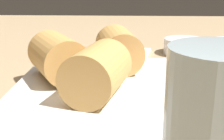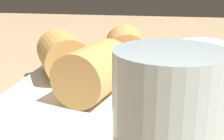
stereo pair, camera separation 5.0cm
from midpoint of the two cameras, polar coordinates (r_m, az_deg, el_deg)
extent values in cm
cube|color=tan|center=(39.09, -2.91, -8.45)|extent=(180.00, 140.00, 2.00)
cube|color=white|center=(41.21, -3.48, -4.65)|extent=(30.51, 25.47, 1.20)
cube|color=white|center=(40.93, -3.50, -3.68)|extent=(31.74, 26.49, 0.30)
cylinder|color=#DBA356|center=(37.58, -6.50, -0.30)|extent=(10.58, 8.45, 6.36)
sphere|color=#B23D2D|center=(40.87, -4.50, 1.19)|extent=(4.14, 4.14, 4.14)
cylinder|color=#DBA356|center=(44.83, -13.10, 2.22)|extent=(11.22, 10.07, 6.36)
sphere|color=beige|center=(48.34, -14.17, 3.22)|extent=(4.14, 4.14, 4.14)
cylinder|color=#DBA356|center=(48.62, -2.18, 3.81)|extent=(10.31, 7.96, 6.36)
sphere|color=#B23D2D|center=(52.21, -2.62, 4.73)|extent=(4.14, 4.14, 4.14)
cylinder|color=white|center=(65.41, 11.03, 4.22)|extent=(8.45, 8.45, 3.24)
cylinder|color=#DBBC89|center=(65.14, 11.09, 5.36)|extent=(6.93, 6.93, 0.58)
cube|color=white|center=(63.45, 0.56, 2.92)|extent=(11.50, 10.30, 0.60)
camera|label=1|loc=(0.03, -93.57, -1.10)|focal=50.00mm
camera|label=2|loc=(0.03, 86.43, 1.10)|focal=50.00mm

